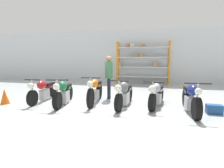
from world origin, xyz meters
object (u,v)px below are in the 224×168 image
(toolbox, at_px, (214,109))
(person_browsing, at_px, (109,74))
(motorcycle_green, at_px, (64,93))
(motorcycle_blue, at_px, (191,99))
(shelving_rack, at_px, (141,61))
(motorcycle_orange, at_px, (95,90))
(motorcycle_silver, at_px, (157,94))
(traffic_cone, at_px, (5,96))
(motorcycle_grey, at_px, (124,94))
(motorcycle_red, at_px, (43,90))

(toolbox, bearing_deg, person_browsing, 160.58)
(motorcycle_green, bearing_deg, motorcycle_blue, 78.94)
(shelving_rack, distance_m, motorcycle_blue, 6.55)
(motorcycle_orange, height_order, motorcycle_blue, motorcycle_orange)
(person_browsing, distance_m, toolbox, 3.93)
(person_browsing, bearing_deg, motorcycle_orange, 52.68)
(motorcycle_silver, xyz_separation_m, traffic_cone, (-5.45, -0.96, -0.14))
(motorcycle_orange, xyz_separation_m, motorcycle_grey, (1.12, -0.12, -0.06))
(motorcycle_green, xyz_separation_m, motorcycle_grey, (2.19, 0.28, 0.00))
(person_browsing, relative_size, toolbox, 4.02)
(person_browsing, bearing_deg, toolbox, 141.91)
(motorcycle_orange, bearing_deg, shelving_rack, 162.05)
(shelving_rack, distance_m, motorcycle_orange, 6.00)
(motorcycle_green, bearing_deg, motorcycle_red, -115.17)
(motorcycle_red, bearing_deg, motorcycle_silver, 88.42)
(shelving_rack, relative_size, motorcycle_red, 1.66)
(motorcycle_orange, bearing_deg, motorcycle_grey, 78.67)
(motorcycle_orange, height_order, traffic_cone, motorcycle_orange)
(traffic_cone, bearing_deg, motorcycle_silver, 9.96)
(person_browsing, distance_m, traffic_cone, 4.01)
(motorcycle_grey, bearing_deg, toolbox, 89.51)
(motorcycle_orange, bearing_deg, motorcycle_blue, 77.84)
(motorcycle_grey, xyz_separation_m, traffic_cone, (-4.34, -0.73, -0.15))
(motorcycle_orange, bearing_deg, toolbox, 79.08)
(motorcycle_green, bearing_deg, toolbox, 79.00)
(motorcycle_red, relative_size, motorcycle_grey, 0.99)
(motorcycle_green, distance_m, traffic_cone, 2.20)
(motorcycle_red, relative_size, traffic_cone, 3.77)
(shelving_rack, height_order, motorcycle_red, shelving_rack)
(motorcycle_orange, distance_m, person_browsing, 1.10)
(traffic_cone, bearing_deg, motorcycle_green, 11.87)
(toolbox, bearing_deg, shelving_rack, 113.09)
(motorcycle_grey, height_order, person_browsing, person_browsing)
(motorcycle_green, bearing_deg, person_browsing, 121.91)
(motorcycle_green, distance_m, person_browsing, 1.99)
(motorcycle_silver, relative_size, toolbox, 4.35)
(toolbox, height_order, traffic_cone, traffic_cone)
(motorcycle_blue, relative_size, person_browsing, 1.13)
(motorcycle_green, xyz_separation_m, motorcycle_blue, (4.32, 0.01, 0.01))
(motorcycle_red, relative_size, toolbox, 4.72)
(motorcycle_grey, xyz_separation_m, person_browsing, (-0.82, 1.01, 0.63))
(motorcycle_green, bearing_deg, motorcycle_silver, 87.52)
(motorcycle_green, distance_m, motorcycle_orange, 1.15)
(shelving_rack, height_order, toolbox, shelving_rack)
(motorcycle_orange, distance_m, toolbox, 3.94)
(motorcycle_orange, relative_size, motorcycle_blue, 1.02)
(motorcycle_red, bearing_deg, shelving_rack, 145.34)
(motorcycle_red, xyz_separation_m, person_browsing, (2.38, 1.04, 0.62))
(shelving_rack, relative_size, motorcycle_orange, 1.68)
(motorcycle_red, bearing_deg, motorcycle_green, 71.07)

